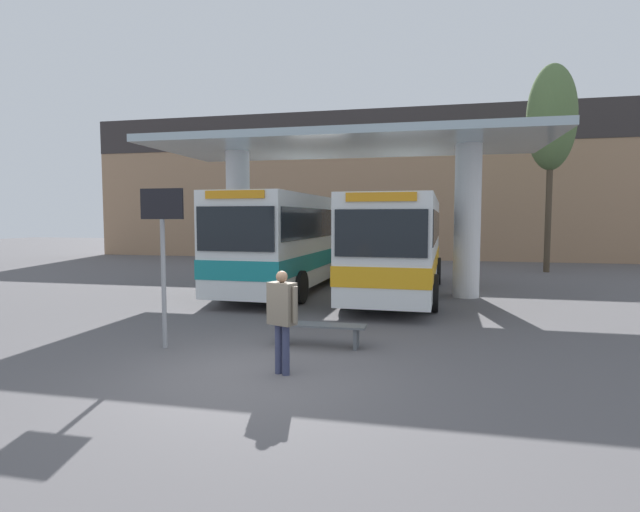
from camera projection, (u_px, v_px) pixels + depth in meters
name	position (u px, v px, depth m)	size (l,w,h in m)	color
ground_plane	(251.00, 376.00, 8.18)	(100.00, 100.00, 0.00)	#565456
townhouse_backdrop	(386.00, 172.00, 31.10)	(40.00, 0.58, 9.35)	#9E7A5B
station_canopy	(347.00, 166.00, 16.97)	(12.95, 5.78, 5.21)	silver
transit_bus_left_bay	(293.00, 238.00, 18.36)	(2.95, 10.33, 3.36)	white
transit_bus_center_bay	(399.00, 241.00, 17.00)	(2.91, 10.34, 3.24)	white
waiting_bench_near_pillar	(319.00, 329.00, 10.07)	(1.90, 0.44, 0.46)	#4C5156
info_sign_platform	(163.00, 235.00, 9.80)	(0.90, 0.09, 3.17)	gray
pedestrian_waiting	(282.00, 311.00, 8.21)	(0.62, 0.40, 1.73)	#333856
poplar_tree_behind_left	(552.00, 119.00, 23.47)	(2.26, 2.26, 9.82)	#473A2B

